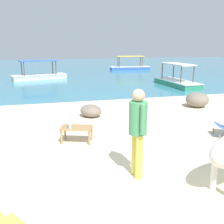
% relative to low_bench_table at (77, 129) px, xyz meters
% --- Properties ---
extents(sand_beach, '(18.00, 14.00, 0.04)m').
position_rel_low_bench_table_xyz_m(sand_beach, '(0.58, -2.25, -0.35)').
color(sand_beach, beige).
rests_on(sand_beach, ground).
extents(water_surface, '(60.00, 36.00, 0.03)m').
position_rel_low_bench_table_xyz_m(water_surface, '(0.58, 19.75, -0.37)').
color(water_surface, teal).
rests_on(water_surface, ground).
extents(low_bench_table, '(0.86, 0.67, 0.39)m').
position_rel_low_bench_table_xyz_m(low_bench_table, '(0.00, 0.00, 0.00)').
color(low_bench_table, '#A37A4C').
rests_on(low_bench_table, sand_beach).
extents(bottle, '(0.07, 0.07, 0.30)m').
position_rel_low_bench_table_xyz_m(bottle, '(-0.17, -0.08, 0.18)').
color(bottle, '#A3C6D1').
rests_on(bottle, low_bench_table).
extents(person_standing, '(0.32, 0.51, 1.62)m').
position_rel_low_bench_table_xyz_m(person_standing, '(0.82, -2.03, 0.62)').
color(person_standing, '#DBC64C').
rests_on(person_standing, sand_beach).
extents(shore_rock_large, '(0.94, 1.00, 0.40)m').
position_rel_low_bench_table_xyz_m(shore_rock_large, '(0.78, 2.26, -0.13)').
color(shore_rock_large, gray).
rests_on(shore_rock_large, sand_beach).
extents(shore_rock_medium, '(1.22, 1.22, 0.57)m').
position_rel_low_bench_table_xyz_m(shore_rock_medium, '(4.99, 2.60, -0.05)').
color(shore_rock_medium, gray).
rests_on(shore_rock_medium, sand_beach).
extents(boat_blue, '(3.78, 1.56, 1.29)m').
position_rel_low_bench_table_xyz_m(boat_blue, '(7.42, 17.79, -0.08)').
color(boat_blue, '#3866B7').
rests_on(boat_blue, water_surface).
extents(boat_white, '(3.84, 2.03, 1.29)m').
position_rel_low_bench_table_xyz_m(boat_white, '(-0.84, 12.96, -0.08)').
color(boat_white, white).
rests_on(boat_white, water_surface).
extents(boat_green, '(1.29, 3.71, 1.29)m').
position_rel_low_bench_table_xyz_m(boat_green, '(6.89, 7.78, -0.08)').
color(boat_green, '#338E66').
rests_on(boat_green, water_surface).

